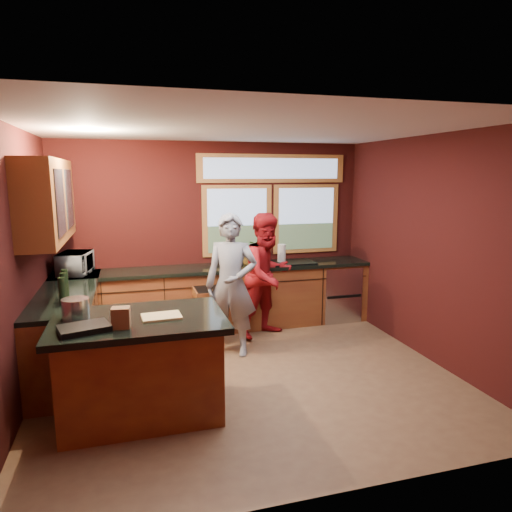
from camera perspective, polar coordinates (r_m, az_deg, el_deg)
name	(u,v)px	position (r m, az deg, el deg)	size (l,w,h in m)	color
floor	(249,377)	(5.28, -0.85, -14.86)	(4.50, 4.50, 0.00)	brown
room_shell	(188,215)	(5.01, -8.52, 5.07)	(4.52, 4.02, 2.71)	black
back_counter	(232,297)	(6.72, -2.96, -5.11)	(4.50, 0.64, 0.93)	#5A2215
left_counter	(69,328)	(5.80, -22.37, -8.37)	(0.64, 2.30, 0.93)	#5A2215
island	(141,366)	(4.50, -14.17, -13.15)	(1.55, 1.05, 0.95)	#5A2215
person_grey	(231,285)	(5.64, -3.11, -3.65)	(0.65, 0.42, 1.77)	slate
person_red	(268,275)	(6.30, 1.47, -2.41)	(0.84, 0.65, 1.72)	maroon
microwave	(75,263)	(6.47, -21.66, -0.86)	(0.53, 0.36, 0.29)	#999999
potted_plant	(249,252)	(6.69, -0.83, 0.48)	(0.32, 0.28, 0.35)	#999999
paper_towel	(282,254)	(6.79, 3.22, 0.29)	(0.12, 0.12, 0.28)	silver
cutting_board	(161,316)	(4.29, -11.73, -7.40)	(0.35, 0.25, 0.02)	tan
stock_pot	(76,308)	(4.48, -21.62, -6.10)	(0.24, 0.24, 0.18)	silver
paper_bag	(121,318)	(4.07, -16.52, -7.41)	(0.15, 0.12, 0.18)	brown
black_tray	(84,328)	(4.11, -20.70, -8.45)	(0.40, 0.28, 0.05)	black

